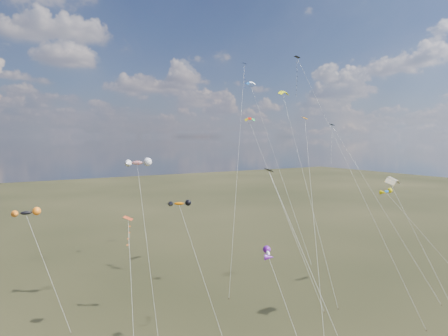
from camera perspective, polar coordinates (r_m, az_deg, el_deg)
diamond_black_high at (r=70.20m, az=11.16°, el=11.26°), size 1.92×26.44×37.50m
diamond_navy_tall at (r=77.77m, az=2.81°, el=11.21°), size 14.99×18.16×38.11m
diamond_black_mid at (r=42.95m, az=9.70°, el=-8.13°), size 1.06×15.80×20.05m
diamond_red_low at (r=51.35m, az=-13.46°, el=-9.56°), size 3.70×11.52×13.76m
diamond_navy_right at (r=70.56m, az=15.68°, el=2.46°), size 3.52×18.88×25.84m
diamond_orange_center at (r=57.58m, az=12.20°, el=-1.29°), size 14.41×19.59×26.80m
parafoil_yellow at (r=75.76m, az=8.58°, el=10.60°), size 8.58×21.80×32.57m
parafoil_blue_white at (r=88.33m, az=3.96°, el=11.92°), size 2.31×19.83×35.96m
parafoil_striped at (r=56.30m, az=23.01°, el=-1.48°), size 3.22×10.74×18.88m
parafoil_tricolor at (r=68.92m, az=3.81°, el=6.80°), size 1.99×20.11×27.24m
novelty_black_orange at (r=58.34m, az=-26.42°, el=-5.78°), size 5.25×8.93×14.35m
novelty_orange_black at (r=54.71m, az=-6.41°, el=-5.14°), size 2.84×11.83×15.07m
novelty_white_purple at (r=40.75m, az=6.32°, el=-12.08°), size 1.89×9.07×12.53m
novelty_redwhite_stripe at (r=59.90m, az=-12.27°, el=0.69°), size 4.32×15.20×20.56m
novelty_blue_yellow at (r=69.80m, az=22.26°, el=-3.18°), size 8.93×10.77×15.28m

